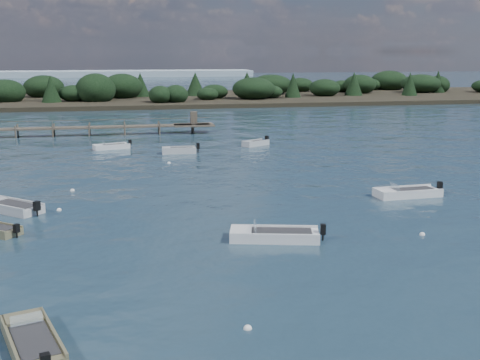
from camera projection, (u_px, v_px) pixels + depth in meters
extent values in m
plane|color=#172936|center=(157.00, 123.00, 87.36)|extent=(400.00, 400.00, 0.00)
cube|color=silver|center=(407.00, 195.00, 42.97)|extent=(4.75, 2.00, 0.73)
cube|color=silver|center=(385.00, 190.00, 42.45)|extent=(1.20, 1.64, 0.15)
cube|color=#252528|center=(412.00, 190.00, 42.99)|extent=(3.24, 1.57, 0.12)
cube|color=silver|center=(414.00, 192.00, 42.10)|extent=(4.67, 0.36, 0.15)
cube|color=silver|center=(402.00, 187.00, 43.66)|extent=(4.67, 0.36, 0.15)
cube|color=black|center=(440.00, 185.00, 43.47)|extent=(0.31, 0.37, 0.57)
cylinder|color=black|center=(439.00, 192.00, 43.57)|extent=(0.11, 0.11, 0.57)
cube|color=silver|center=(395.00, 186.00, 42.58)|extent=(0.23, 1.28, 0.43)
cube|color=#746F4D|center=(33.00, 345.00, 21.02)|extent=(2.77, 4.49, 0.64)
cube|color=#746F4D|center=(24.00, 318.00, 22.31)|extent=(1.64, 1.39, 0.13)
cube|color=#252528|center=(34.00, 341.00, 20.67)|extent=(2.06, 3.11, 0.11)
cube|color=#746F4D|center=(10.00, 340.00, 20.60)|extent=(1.39, 4.05, 0.13)
cube|color=#746F4D|center=(53.00, 330.00, 21.29)|extent=(1.39, 4.05, 0.13)
cube|color=silver|center=(26.00, 319.00, 21.69)|extent=(1.11, 0.48, 0.38)
cube|color=#A0A4A7|center=(179.00, 152.00, 61.10)|extent=(3.45, 1.49, 0.79)
cube|color=#A0A4A7|center=(166.00, 148.00, 60.80)|extent=(0.86, 1.26, 0.16)
cube|color=#252528|center=(182.00, 149.00, 61.06)|extent=(2.35, 1.18, 0.14)
cube|color=#A0A4A7|center=(179.00, 149.00, 60.41)|extent=(3.40, 0.27, 0.16)
cube|color=#A0A4A7|center=(179.00, 147.00, 61.59)|extent=(3.40, 0.27, 0.16)
cube|color=black|center=(198.00, 146.00, 61.27)|extent=(0.33, 0.40, 0.62)
cylinder|color=black|center=(198.00, 151.00, 61.38)|extent=(0.12, 0.12, 0.62)
cube|color=silver|center=(274.00, 238.00, 33.06)|extent=(5.15, 2.95, 0.71)
cube|color=silver|center=(241.00, 230.00, 33.07)|extent=(1.53, 1.87, 0.14)
cube|color=#252528|center=(282.00, 232.00, 32.98)|extent=(3.56, 2.22, 0.12)
cube|color=silver|center=(275.00, 235.00, 32.15)|extent=(4.74, 1.30, 0.14)
cube|color=silver|center=(274.00, 226.00, 33.81)|extent=(4.74, 1.30, 0.14)
cube|color=black|center=(323.00, 229.00, 32.82)|extent=(0.36, 0.40, 0.56)
cylinder|color=black|center=(323.00, 238.00, 32.93)|extent=(0.12, 0.12, 0.56)
cube|color=silver|center=(255.00, 226.00, 32.98)|extent=(0.47, 1.31, 0.42)
cube|color=#A0A4A7|center=(11.00, 209.00, 38.97)|extent=(4.52, 4.33, 0.76)
cube|color=#252528|center=(14.00, 205.00, 38.72)|extent=(3.21, 3.10, 0.13)
cube|color=#A0A4A7|center=(0.00, 206.00, 38.21)|extent=(3.45, 3.15, 0.15)
cube|color=#A0A4A7|center=(20.00, 200.00, 39.55)|extent=(3.45, 3.15, 0.15)
cube|color=black|center=(37.00, 206.00, 37.59)|extent=(0.47, 0.48, 0.59)
cylinder|color=black|center=(37.00, 214.00, 37.70)|extent=(0.15, 0.15, 0.59)
cube|color=black|center=(16.00, 228.00, 33.28)|extent=(0.38, 0.39, 0.48)
cylinder|color=black|center=(17.00, 236.00, 33.37)|extent=(0.12, 0.12, 0.48)
cube|color=silver|center=(111.00, 148.00, 63.87)|extent=(3.97, 2.43, 0.66)
cube|color=silver|center=(98.00, 145.00, 63.13)|extent=(1.22, 1.46, 0.13)
cube|color=#252528|center=(114.00, 145.00, 63.94)|extent=(2.75, 1.81, 0.11)
cube|color=silver|center=(113.00, 145.00, 63.23)|extent=(3.59, 1.20, 0.13)
cube|color=silver|center=(110.00, 144.00, 64.34)|extent=(3.59, 1.20, 0.13)
cube|color=black|center=(130.00, 142.00, 64.72)|extent=(0.34, 0.38, 0.52)
cylinder|color=black|center=(130.00, 146.00, 64.81)|extent=(0.12, 0.12, 0.52)
cube|color=silver|center=(104.00, 143.00, 63.36)|extent=(0.44, 1.00, 0.39)
cube|color=#A0A4A7|center=(255.00, 145.00, 66.10)|extent=(3.30, 2.71, 0.73)
cube|color=#A0A4A7|center=(248.00, 142.00, 65.21)|extent=(1.23, 1.35, 0.15)
cube|color=#252528|center=(257.00, 141.00, 66.20)|extent=(2.32, 1.97, 0.12)
cube|color=#A0A4A7|center=(259.00, 141.00, 65.61)|extent=(2.70, 1.77, 0.15)
cube|color=#A0A4A7|center=(252.00, 140.00, 66.41)|extent=(2.70, 1.77, 0.15)
cube|color=black|center=(267.00, 138.00, 67.19)|extent=(0.43, 0.45, 0.57)
cylinder|color=black|center=(267.00, 143.00, 67.29)|extent=(0.14, 0.14, 0.57)
sphere|color=silver|center=(248.00, 329.00, 22.43)|extent=(0.32, 0.32, 0.32)
sphere|color=silver|center=(422.00, 235.00, 33.92)|extent=(0.32, 0.32, 0.32)
sphere|color=silver|center=(20.00, 234.00, 34.08)|extent=(0.32, 0.32, 0.32)
sphere|color=silver|center=(416.00, 193.00, 43.86)|extent=(0.32, 0.32, 0.32)
sphere|color=silver|center=(169.00, 163.00, 55.66)|extent=(0.32, 0.32, 0.32)
sphere|color=silver|center=(59.00, 210.00, 39.18)|extent=(0.32, 0.32, 0.32)
sphere|color=silver|center=(72.00, 191.00, 44.69)|extent=(0.32, 0.32, 0.32)
cube|color=#50473A|center=(194.00, 125.00, 76.41)|extent=(5.00, 3.20, 0.18)
cube|color=#50473A|center=(194.00, 118.00, 76.22)|extent=(0.80, 0.80, 1.60)
cylinder|color=#50473A|center=(16.00, 135.00, 71.61)|extent=(0.20, 0.20, 2.20)
cylinder|color=#50473A|center=(18.00, 133.00, 73.25)|extent=(0.20, 0.20, 2.20)
cylinder|color=#50473A|center=(53.00, 134.00, 72.42)|extent=(0.20, 0.20, 2.20)
cylinder|color=#50473A|center=(54.00, 132.00, 74.06)|extent=(0.20, 0.20, 2.20)
cylinder|color=#50473A|center=(89.00, 133.00, 73.24)|extent=(0.20, 0.20, 2.20)
cylinder|color=#50473A|center=(90.00, 131.00, 74.88)|extent=(0.20, 0.20, 2.20)
cylinder|color=#50473A|center=(125.00, 132.00, 74.06)|extent=(0.20, 0.20, 2.20)
cylinder|color=#50473A|center=(125.00, 130.00, 75.70)|extent=(0.20, 0.20, 2.20)
cylinder|color=#50473A|center=(160.00, 131.00, 74.87)|extent=(0.20, 0.20, 2.20)
cylinder|color=#50473A|center=(159.00, 130.00, 76.51)|extent=(0.20, 0.20, 2.20)
cylinder|color=#50473A|center=(194.00, 130.00, 75.69)|extent=(0.20, 0.20, 2.20)
cylinder|color=#50473A|center=(192.00, 129.00, 77.33)|extent=(0.20, 0.20, 2.20)
cube|color=black|center=(261.00, 99.00, 130.50)|extent=(190.00, 40.00, 1.60)
ellipsoid|color=black|center=(261.00, 86.00, 129.92)|extent=(180.50, 36.00, 4.40)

